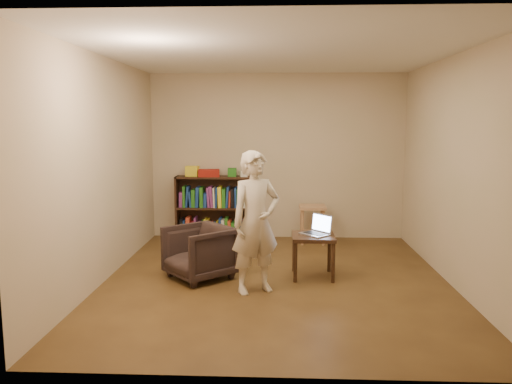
{
  "coord_description": "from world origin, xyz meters",
  "views": [
    {
      "loc": [
        0.02,
        -5.66,
        1.84
      ],
      "look_at": [
        -0.25,
        0.35,
        1.0
      ],
      "focal_mm": 35.0,
      "sensor_mm": 36.0,
      "label": 1
    }
  ],
  "objects_px": {
    "bookshelf": "(214,211)",
    "stool": "(312,213)",
    "laptop": "(317,230)",
    "armchair": "(199,252)",
    "side_table": "(313,242)",
    "person": "(256,222)"
  },
  "relations": [
    {
      "from": "stool",
      "to": "person",
      "type": "distance_m",
      "value": 2.41
    },
    {
      "from": "laptop",
      "to": "person",
      "type": "xyz_separation_m",
      "value": [
        -0.71,
        -0.59,
        0.2
      ]
    },
    {
      "from": "bookshelf",
      "to": "laptop",
      "type": "xyz_separation_m",
      "value": [
        1.48,
        -1.89,
        0.13
      ]
    },
    {
      "from": "side_table",
      "to": "bookshelf",
      "type": "bearing_deg",
      "value": 126.65
    },
    {
      "from": "armchair",
      "to": "side_table",
      "type": "xyz_separation_m",
      "value": [
        1.35,
        0.11,
        0.11
      ]
    },
    {
      "from": "bookshelf",
      "to": "side_table",
      "type": "distance_m",
      "value": 2.4
    },
    {
      "from": "stool",
      "to": "laptop",
      "type": "relative_size",
      "value": 1.42
    },
    {
      "from": "stool",
      "to": "side_table",
      "type": "distance_m",
      "value": 1.71
    },
    {
      "from": "bookshelf",
      "to": "stool",
      "type": "height_order",
      "value": "bookshelf"
    },
    {
      "from": "armchair",
      "to": "bookshelf",
      "type": "bearing_deg",
      "value": 140.6
    },
    {
      "from": "stool",
      "to": "side_table",
      "type": "xyz_separation_m",
      "value": [
        -0.11,
        -1.71,
        -0.04
      ]
    },
    {
      "from": "bookshelf",
      "to": "stool",
      "type": "xyz_separation_m",
      "value": [
        1.54,
        -0.22,
        0.03
      ]
    },
    {
      "from": "stool",
      "to": "armchair",
      "type": "relative_size",
      "value": 0.83
    },
    {
      "from": "person",
      "to": "side_table",
      "type": "bearing_deg",
      "value": 10.94
    },
    {
      "from": "side_table",
      "to": "person",
      "type": "bearing_deg",
      "value": -139.84
    },
    {
      "from": "bookshelf",
      "to": "stool",
      "type": "distance_m",
      "value": 1.55
    },
    {
      "from": "person",
      "to": "stool",
      "type": "bearing_deg",
      "value": 42.13
    },
    {
      "from": "laptop",
      "to": "person",
      "type": "relative_size",
      "value": 0.26
    },
    {
      "from": "stool",
      "to": "person",
      "type": "xyz_separation_m",
      "value": [
        -0.77,
        -2.27,
        0.31
      ]
    },
    {
      "from": "person",
      "to": "armchair",
      "type": "bearing_deg",
      "value": 118.03
    },
    {
      "from": "armchair",
      "to": "stool",
      "type": "bearing_deg",
      "value": 99.68
    },
    {
      "from": "stool",
      "to": "side_table",
      "type": "bearing_deg",
      "value": -93.52
    }
  ]
}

